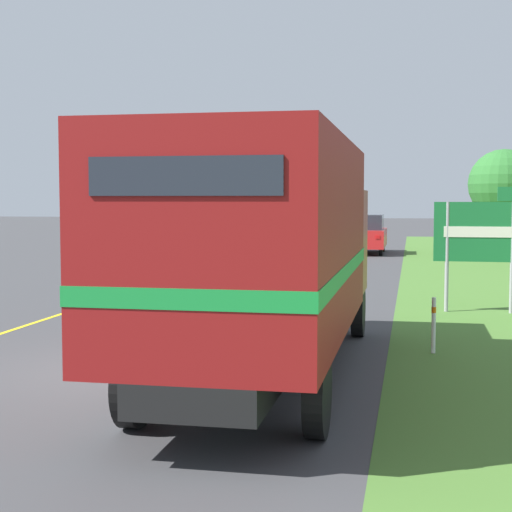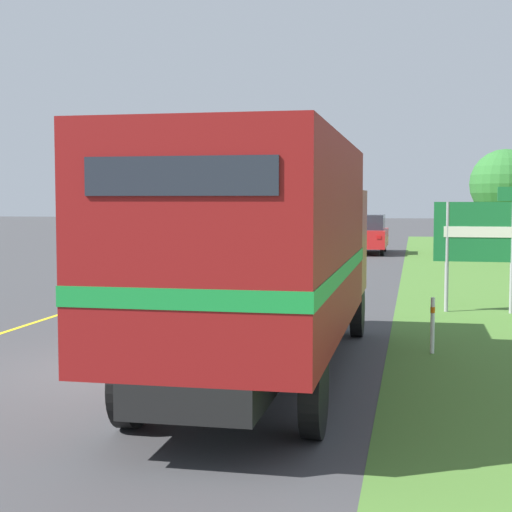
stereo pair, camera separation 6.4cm
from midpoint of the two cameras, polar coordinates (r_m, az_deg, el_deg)
ground_plane at (r=12.17m, az=-8.59°, el=-8.20°), size 200.00×200.00×0.00m
edge_line_yellow at (r=26.79m, az=-5.51°, el=-1.44°), size 0.12×60.99×0.01m
centre_dash_near at (r=12.43m, az=-8.14°, el=-7.92°), size 0.12×2.60×0.01m
centre_dash_mid_a at (r=18.68m, az=-1.32°, el=-3.83°), size 0.12×2.60×0.01m
centre_dash_mid_b at (r=25.12m, az=2.02°, el=-1.79°), size 0.12×2.60×0.01m
centre_dash_far at (r=31.62m, az=3.99°, el=-0.58°), size 0.12×2.60×0.01m
centre_dash_farthest at (r=38.15m, az=5.29°, el=0.22°), size 0.12×2.60×0.01m
horse_trailer_truck at (r=11.13m, az=0.79°, el=0.64°), size 2.45×8.69×3.36m
lead_car_white at (r=27.31m, az=-1.65°, el=0.71°), size 1.80×4.31×1.90m
lead_car_red_ahead at (r=38.06m, az=8.19°, el=1.61°), size 1.80×4.62×1.87m
highway_sign at (r=18.57m, az=16.18°, el=1.52°), size 2.05×0.09×2.88m
roadside_tree_far at (r=38.27m, az=17.71°, el=5.00°), size 3.24×3.24×4.93m
delineator_post at (r=13.54m, az=12.85°, el=-4.82°), size 0.08×0.08×0.95m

